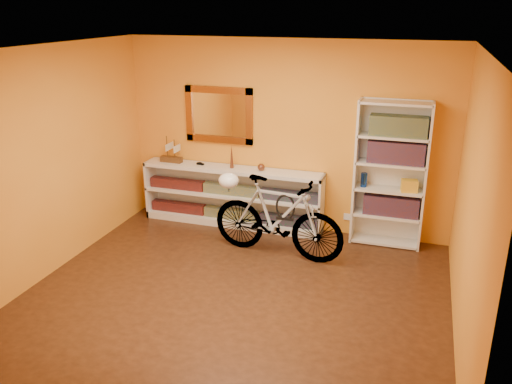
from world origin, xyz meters
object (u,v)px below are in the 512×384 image
(console_unit, at_px, (232,196))
(helmet, at_px, (229,181))
(bicycle, at_px, (277,217))
(bookcase, at_px, (390,175))

(console_unit, xyz_separation_m, helmet, (0.22, -0.69, 0.48))
(console_unit, xyz_separation_m, bicycle, (0.88, -0.76, 0.09))
(bookcase, bearing_deg, bicycle, -148.16)
(bookcase, height_order, bicycle, bookcase)
(bookcase, relative_size, bicycle, 1.09)
(console_unit, bearing_deg, helmet, -72.66)
(helmet, bearing_deg, bookcase, 20.32)
(bicycle, bearing_deg, helmet, 90.00)
(bookcase, distance_m, bicycle, 1.55)
(console_unit, relative_size, helmet, 10.01)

